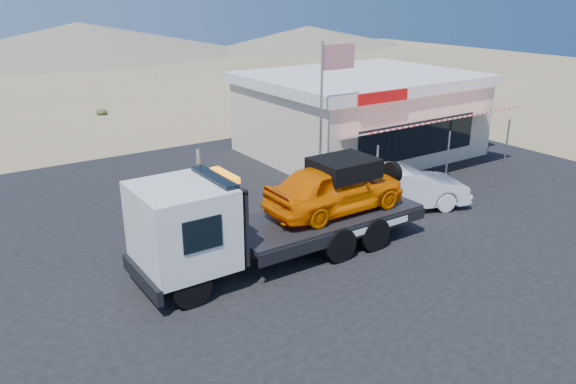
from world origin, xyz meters
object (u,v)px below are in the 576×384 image
object	(u,v)px
tow_truck	(279,208)
flagpole	(326,104)
white_sedan	(403,188)
jerky_store	(359,113)

from	to	relation	value
tow_truck	flagpole	bearing A→B (deg)	37.70
white_sedan	flagpole	world-z (taller)	flagpole
white_sedan	jerky_store	world-z (taller)	jerky_store
white_sedan	jerky_store	size ratio (longest dim) A/B	0.47
tow_truck	jerky_store	world-z (taller)	jerky_store
white_sedan	flagpole	bearing A→B (deg)	58.03
tow_truck	jerky_store	size ratio (longest dim) A/B	0.88
tow_truck	flagpole	world-z (taller)	flagpole
tow_truck	flagpole	size ratio (longest dim) A/B	1.52
tow_truck	jerky_store	xyz separation A→B (m)	(9.80, 7.75, 0.35)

